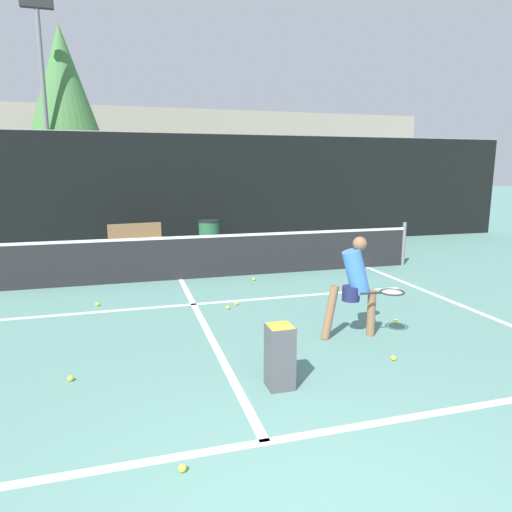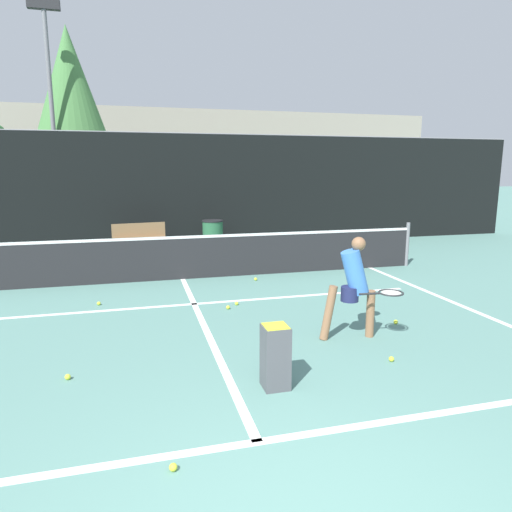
{
  "view_description": "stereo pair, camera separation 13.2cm",
  "coord_description": "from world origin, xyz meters",
  "px_view_note": "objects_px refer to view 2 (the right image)",
  "views": [
    {
      "loc": [
        -1.07,
        -2.06,
        2.36
      ],
      "look_at": [
        0.95,
        5.0,
        0.95
      ],
      "focal_mm": 32.0,
      "sensor_mm": 36.0,
      "label": 1
    },
    {
      "loc": [
        -0.95,
        -2.1,
        2.36
      ],
      "look_at": [
        0.95,
        5.0,
        0.95
      ],
      "focal_mm": 32.0,
      "sensor_mm": 36.0,
      "label": 2
    }
  ],
  "objects_px": {
    "ball_hopper": "(275,355)",
    "trash_bin": "(213,235)",
    "player_practicing": "(354,284)",
    "courtside_bench": "(140,238)",
    "parked_car": "(126,220)"
  },
  "relations": [
    {
      "from": "player_practicing",
      "to": "ball_hopper",
      "type": "xyz_separation_m",
      "value": [
        -1.5,
        -1.14,
        -0.42
      ]
    },
    {
      "from": "courtside_bench",
      "to": "parked_car",
      "type": "relative_size",
      "value": 0.33
    },
    {
      "from": "parked_car",
      "to": "player_practicing",
      "type": "bearing_deg",
      "value": -74.19
    },
    {
      "from": "player_practicing",
      "to": "courtside_bench",
      "type": "distance_m",
      "value": 7.99
    },
    {
      "from": "player_practicing",
      "to": "parked_car",
      "type": "distance_m",
      "value": 11.76
    },
    {
      "from": "courtside_bench",
      "to": "parked_car",
      "type": "height_order",
      "value": "parked_car"
    },
    {
      "from": "ball_hopper",
      "to": "trash_bin",
      "type": "relative_size",
      "value": 0.8
    },
    {
      "from": "ball_hopper",
      "to": "courtside_bench",
      "type": "bearing_deg",
      "value": 98.51
    },
    {
      "from": "player_practicing",
      "to": "trash_bin",
      "type": "distance_m",
      "value": 7.6
    },
    {
      "from": "trash_bin",
      "to": "parked_car",
      "type": "bearing_deg",
      "value": 123.66
    },
    {
      "from": "trash_bin",
      "to": "parked_car",
      "type": "relative_size",
      "value": 0.19
    },
    {
      "from": "player_practicing",
      "to": "courtside_bench",
      "type": "relative_size",
      "value": 0.96
    },
    {
      "from": "player_practicing",
      "to": "trash_bin",
      "type": "height_order",
      "value": "player_practicing"
    },
    {
      "from": "trash_bin",
      "to": "courtside_bench",
      "type": "bearing_deg",
      "value": -177.78
    },
    {
      "from": "player_practicing",
      "to": "trash_bin",
      "type": "xyz_separation_m",
      "value": [
        -0.71,
        7.56,
        -0.35
      ]
    }
  ]
}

